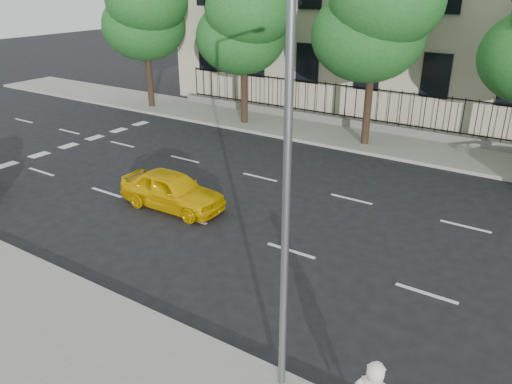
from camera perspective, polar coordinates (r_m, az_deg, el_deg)
ground at (r=13.17m, az=-1.46°, el=-11.28°), size 120.00×120.00×0.00m
far_sidewalk at (r=24.85m, az=17.24°, el=4.89°), size 60.00×4.00×0.15m
lane_markings at (r=16.75m, az=7.81°, el=-3.43°), size 49.60×4.62×0.01m
crosswalk at (r=25.43m, az=-22.07°, el=4.46°), size 0.50×12.10×0.01m
iron_fence at (r=26.27m, az=18.49°, el=7.01°), size 30.00×0.50×2.20m
street_light at (r=8.37m, az=5.49°, el=7.06°), size 0.25×3.32×8.05m
tree_a at (r=31.45m, az=-12.47°, el=20.31°), size 5.71×5.31×9.39m
tree_b at (r=26.99m, az=-1.15°, el=19.80°), size 5.53×5.12×8.97m
tree_c at (r=23.74m, az=13.87°, el=20.09°), size 5.89×5.50×9.80m
yellow_taxi at (r=17.63m, az=-9.56°, el=0.22°), size 3.95×1.67×1.33m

